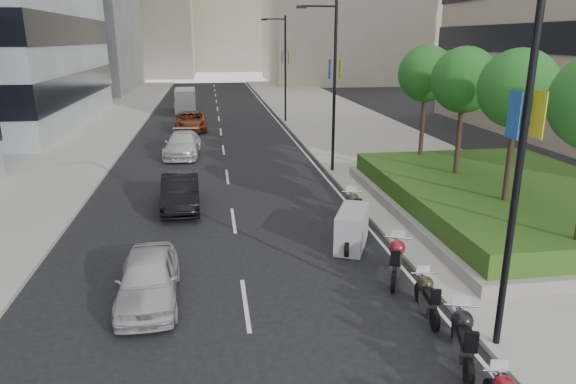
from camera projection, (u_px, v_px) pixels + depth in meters
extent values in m
cube|color=#9E9B93|center=(355.00, 132.00, 40.46)|extent=(10.00, 100.00, 0.15)
cube|color=#9E9B93|center=(77.00, 139.00, 37.46)|extent=(8.00, 100.00, 0.15)
cube|color=silver|center=(289.00, 134.00, 39.72)|extent=(0.12, 100.00, 0.01)
cube|color=silver|center=(221.00, 136.00, 38.98)|extent=(0.12, 100.00, 0.01)
cube|color=gray|center=(508.00, 207.00, 21.58)|extent=(10.00, 14.00, 0.40)
cube|color=#254714|center=(510.00, 193.00, 21.40)|extent=(9.40, 13.40, 0.80)
cylinder|color=#332319|center=(508.00, 169.00, 18.84)|extent=(0.22, 0.22, 4.00)
sphere|color=#19511C|center=(518.00, 89.00, 18.00)|extent=(2.80, 2.80, 2.80)
cylinder|color=#332319|center=(458.00, 147.00, 22.62)|extent=(0.22, 0.22, 4.00)
sphere|color=#19511C|center=(464.00, 80.00, 21.79)|extent=(2.80, 2.80, 2.80)
cylinder|color=#332319|center=(422.00, 131.00, 26.41)|extent=(0.22, 0.22, 4.00)
sphere|color=#19511C|center=(426.00, 74.00, 25.58)|extent=(2.80, 2.80, 2.80)
cylinder|color=black|center=(519.00, 166.00, 11.05)|extent=(0.16, 0.16, 9.00)
cube|color=yellow|center=(538.00, 115.00, 10.77)|extent=(0.02, 0.45, 1.00)
cube|color=#1C4B9A|center=(514.00, 115.00, 10.69)|extent=(0.02, 0.45, 1.00)
cylinder|color=black|center=(334.00, 90.00, 27.15)|extent=(0.16, 0.16, 9.00)
cylinder|color=black|center=(319.00, 6.00, 25.81)|extent=(1.80, 0.10, 0.10)
cube|color=black|center=(301.00, 7.00, 25.70)|extent=(0.50, 0.22, 0.14)
cube|color=yellow|center=(340.00, 69.00, 26.87)|extent=(0.02, 0.45, 1.00)
cube|color=#1C4B9A|center=(330.00, 69.00, 26.79)|extent=(0.02, 0.45, 1.00)
cylinder|color=black|center=(285.00, 70.00, 44.20)|extent=(0.16, 0.16, 9.00)
cylinder|color=black|center=(275.00, 19.00, 42.86)|extent=(1.80, 0.10, 0.10)
cube|color=black|center=(264.00, 20.00, 42.75)|extent=(0.50, 0.22, 0.14)
cube|color=yellow|center=(289.00, 57.00, 43.92)|extent=(0.02, 0.45, 1.00)
cube|color=#1C4B9A|center=(282.00, 57.00, 43.84)|extent=(0.02, 0.45, 1.00)
cylinder|color=silver|center=(500.00, 370.00, 9.92)|extent=(0.67, 0.12, 0.05)
cylinder|color=black|center=(469.00, 373.00, 10.86)|extent=(0.32, 0.67, 0.66)
cylinder|color=black|center=(456.00, 330.00, 12.47)|extent=(0.32, 0.67, 0.66)
cube|color=silver|center=(463.00, 345.00, 11.56)|extent=(0.57, 0.96, 0.45)
sphere|color=black|center=(462.00, 321.00, 11.78)|extent=(0.51, 0.51, 0.51)
cube|color=black|center=(467.00, 339.00, 11.16)|extent=(0.52, 0.85, 0.17)
cylinder|color=silver|center=(461.00, 306.00, 11.98)|extent=(0.77, 0.29, 0.05)
cylinder|color=black|center=(435.00, 320.00, 13.00)|extent=(0.18, 0.58, 0.57)
cylinder|color=black|center=(419.00, 292.00, 14.41)|extent=(0.18, 0.58, 0.57)
cube|color=silver|center=(427.00, 301.00, 13.62)|extent=(0.37, 0.81, 0.39)
sphere|color=#2B2518|center=(425.00, 284.00, 13.81)|extent=(0.44, 0.44, 0.44)
cube|color=black|center=(431.00, 296.00, 13.27)|extent=(0.34, 0.72, 0.15)
cylinder|color=silver|center=(423.00, 273.00, 13.99)|extent=(0.68, 0.13, 0.05)
cylinder|color=black|center=(394.00, 281.00, 14.99)|extent=(0.38, 0.65, 0.66)
cylinder|color=black|center=(397.00, 258.00, 16.56)|extent=(0.38, 0.65, 0.66)
cube|color=silver|center=(396.00, 264.00, 15.68)|extent=(0.65, 0.95, 0.44)
sphere|color=maroon|center=(397.00, 248.00, 15.88)|extent=(0.51, 0.51, 0.51)
cube|color=black|center=(396.00, 258.00, 15.28)|extent=(0.59, 0.85, 0.17)
cylinder|color=silver|center=(398.00, 238.00, 16.08)|extent=(0.74, 0.36, 0.05)
cylinder|color=black|center=(348.00, 247.00, 17.42)|extent=(0.39, 0.67, 0.67)
cylinder|color=black|center=(355.00, 229.00, 19.03)|extent=(0.39, 0.67, 0.67)
cube|color=gray|center=(352.00, 228.00, 18.12)|extent=(1.75, 2.45, 1.35)
cylinder|color=black|center=(358.00, 223.00, 19.68)|extent=(0.19, 0.68, 0.67)
cylinder|color=black|center=(350.00, 209.00, 21.33)|extent=(0.19, 0.68, 0.67)
cube|color=silver|center=(354.00, 212.00, 20.40)|extent=(0.40, 0.94, 0.45)
sphere|color=#2F271A|center=(353.00, 199.00, 20.62)|extent=(0.52, 0.52, 0.52)
cube|color=black|center=(356.00, 206.00, 19.99)|extent=(0.37, 0.83, 0.17)
cylinder|color=silver|center=(352.00, 192.00, 20.83)|extent=(0.80, 0.13, 0.05)
imported|color=#B2B1B4|center=(148.00, 279.00, 14.34)|extent=(1.77, 4.14, 1.39)
imported|color=black|center=(181.00, 192.00, 22.30)|extent=(1.73, 4.56, 1.49)
imported|color=silver|center=(183.00, 144.00, 32.35)|extent=(2.37, 5.17, 1.47)
imported|color=#611F0B|center=(191.00, 121.00, 41.40)|extent=(2.59, 5.36, 1.47)
cube|color=#B0B0B2|center=(185.00, 100.00, 52.43)|extent=(2.17, 5.31, 2.20)
cube|color=#B0B0B2|center=(185.00, 108.00, 50.69)|extent=(2.04, 1.33, 1.15)
cylinder|color=black|center=(176.00, 110.00, 50.73)|extent=(0.26, 0.73, 0.73)
cylinder|color=black|center=(194.00, 109.00, 50.97)|extent=(0.26, 0.73, 0.73)
cylinder|color=black|center=(178.00, 105.00, 54.11)|extent=(0.26, 0.73, 0.73)
cylinder|color=black|center=(195.00, 105.00, 54.35)|extent=(0.26, 0.73, 0.73)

